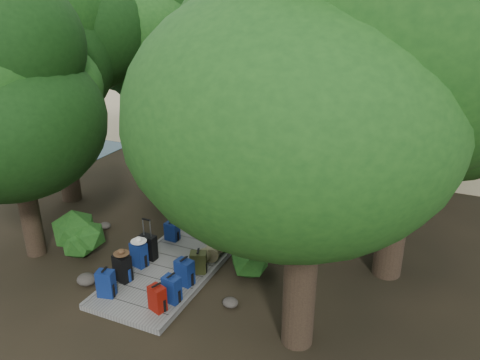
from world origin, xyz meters
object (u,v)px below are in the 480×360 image
at_px(backpack_left_b, 122,267).
at_px(backpack_right_b, 172,288).
at_px(backpack_right_d, 198,261).
at_px(backpack_right_c, 184,271).
at_px(backpack_left_a, 106,282).
at_px(backpack_left_c, 139,253).
at_px(backpack_right_a, 157,297).
at_px(duffel_right_khaki, 213,250).
at_px(duffel_right_black, 225,237).
at_px(backpack_left_d, 172,230).
at_px(kayak, 263,119).
at_px(suitcase_on_boardwalk, 148,247).
at_px(sun_lounger, 395,140).
at_px(lone_suitcase_on_sand, 312,137).

xyz_separation_m(backpack_left_b, backpack_right_b, (1.44, -0.21, -0.02)).
bearing_deg(backpack_right_d, backpack_right_c, -117.16).
height_order(backpack_left_a, backpack_left_c, backpack_left_c).
distance_m(backpack_right_a, duffel_right_khaki, 2.33).
relative_size(backpack_left_a, backpack_right_d, 1.17).
bearing_deg(backpack_right_b, duffel_right_black, 99.94).
xyz_separation_m(backpack_left_c, duffel_right_khaki, (1.44, 1.07, -0.16)).
bearing_deg(backpack_right_a, backpack_left_d, 134.60).
bearing_deg(kayak, suitcase_on_boardwalk, -101.93).
distance_m(backpack_left_b, backpack_left_d, 2.09).
bearing_deg(duffel_right_khaki, backpack_right_b, -106.66).
distance_m(backpack_left_d, backpack_right_a, 2.97).
distance_m(duffel_right_khaki, duffel_right_black, 0.67).
bearing_deg(backpack_right_c, backpack_right_a, -83.28).
distance_m(backpack_left_b, backpack_right_d, 1.73).
bearing_deg(backpack_right_d, backpack_left_b, -166.47).
distance_m(kayak, sun_lounger, 6.89).
distance_m(backpack_left_a, duffel_right_khaki, 2.74).
bearing_deg(lone_suitcase_on_sand, backpack_right_d, -107.77).
bearing_deg(backpack_right_c, duffel_right_khaki, 96.55).
relative_size(duffel_right_black, sun_lounger, 0.34).
height_order(suitcase_on_boardwalk, kayak, suitcase_on_boardwalk).
bearing_deg(duffel_right_khaki, backpack_right_a, -109.66).
xyz_separation_m(backpack_right_b, backpack_right_d, (-0.02, 1.21, -0.04)).
bearing_deg(duffel_right_black, backpack_right_d, -96.70).
relative_size(backpack_right_b, kayak, 0.21).
height_order(backpack_left_d, duffel_right_khaki, backpack_left_d).
height_order(duffel_right_black, sun_lounger, sun_lounger).
bearing_deg(kayak, lone_suitcase_on_sand, -59.79).
height_order(backpack_left_d, duffel_right_black, backpack_left_d).
xyz_separation_m(backpack_left_d, kayak, (-2.31, 12.59, -0.21)).
bearing_deg(backpack_right_c, kayak, 113.45).
bearing_deg(backpack_left_c, suitcase_on_boardwalk, 98.69).
bearing_deg(backpack_right_d, backpack_right_b, -110.47).
relative_size(duffel_right_khaki, lone_suitcase_on_sand, 0.84).
distance_m(backpack_left_a, lone_suitcase_on_sand, 12.71).
distance_m(backpack_right_a, kayak, 15.69).
relative_size(backpack_left_d, lone_suitcase_on_sand, 0.82).
bearing_deg(backpack_left_c, backpack_left_a, -76.51).
relative_size(backpack_right_d, kayak, 0.18).
bearing_deg(duffel_right_khaki, backpack_left_a, -137.56).
bearing_deg(backpack_left_b, backpack_right_c, 31.47).
relative_size(backpack_left_c, backpack_right_c, 1.02).
height_order(backpack_left_c, duffel_right_black, backpack_left_c).
bearing_deg(duffel_right_black, backpack_left_c, -136.17).
height_order(duffel_right_khaki, sun_lounger, sun_lounger).
bearing_deg(backpack_left_c, lone_suitcase_on_sand, 95.70).
xyz_separation_m(backpack_left_a, backpack_left_c, (-0.06, 1.29, 0.00)).
bearing_deg(backpack_left_d, lone_suitcase_on_sand, 86.71).
bearing_deg(lone_suitcase_on_sand, sun_lounger, -2.47).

